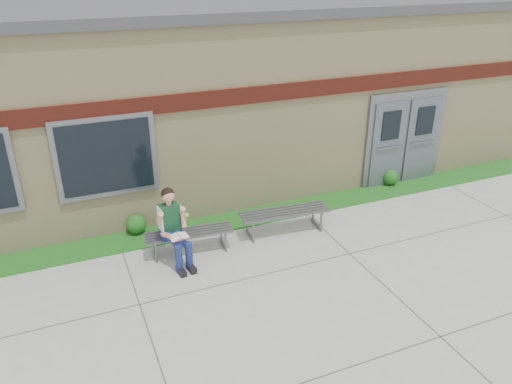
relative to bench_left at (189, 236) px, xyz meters
name	(u,v)px	position (x,y,z in m)	size (l,w,h in m)	color
ground	(316,280)	(1.79, -1.76, -0.33)	(80.00, 80.00, 0.00)	#9E9E99
grass_strip	(259,215)	(1.79, 0.84, -0.32)	(16.00, 0.80, 0.02)	#154E15
school_building	(208,87)	(1.79, 4.22, 1.77)	(16.20, 6.22, 4.20)	beige
bench_left	(189,236)	(0.00, 0.00, 0.00)	(1.69, 0.61, 0.43)	slate
bench_right	(284,216)	(2.00, 0.00, 0.03)	(1.86, 0.67, 0.47)	slate
girl	(174,227)	(-0.33, -0.22, 0.39)	(0.57, 0.93, 1.43)	navy
shrub_mid	(136,224)	(-0.82, 1.09, -0.11)	(0.40, 0.40, 0.40)	#154E15
shrub_east	(390,177)	(5.43, 1.09, -0.12)	(0.38, 0.38, 0.38)	#154E15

